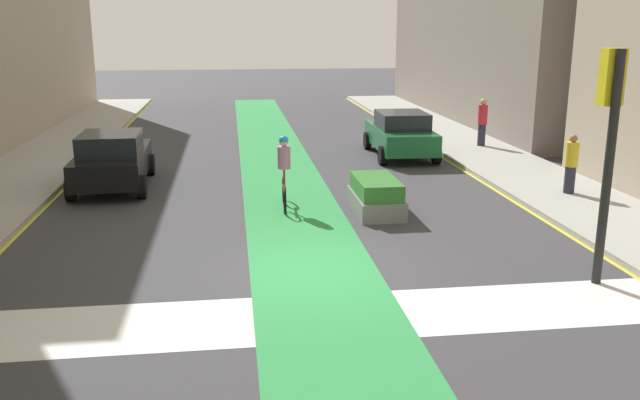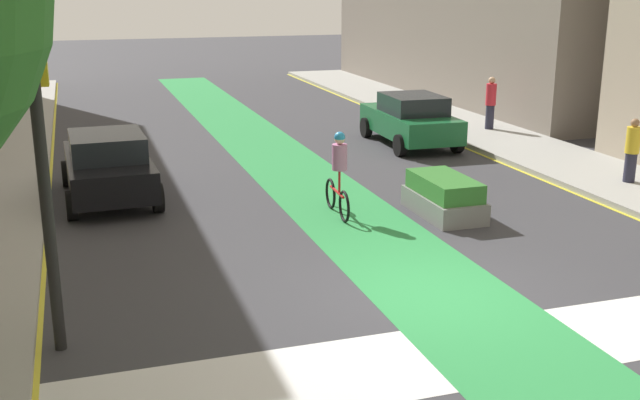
{
  "view_description": "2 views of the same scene",
  "coord_description": "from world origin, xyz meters",
  "px_view_note": "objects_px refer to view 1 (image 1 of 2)",
  "views": [
    {
      "loc": [
        -1.23,
        -11.65,
        4.44
      ],
      "look_at": [
        0.6,
        2.24,
        0.79
      ],
      "focal_mm": 37.63,
      "sensor_mm": 36.0,
      "label": 1
    },
    {
      "loc": [
        -5.2,
        -10.34,
        4.86
      ],
      "look_at": [
        -0.83,
        3.19,
        0.79
      ],
      "focal_mm": 42.88,
      "sensor_mm": 36.0,
      "label": 2
    }
  ],
  "objects_px": {
    "cyclist_in_lane": "(284,171)",
    "car_green_right_far": "(401,134)",
    "pedestrian_sidewalk_right_a": "(482,122)",
    "traffic_signal_near_right": "(610,122)",
    "pedestrian_sidewalk_right_b": "(571,164)",
    "median_planter": "(376,196)",
    "car_black_left_far": "(112,160)"
  },
  "relations": [
    {
      "from": "car_green_right_far",
      "to": "traffic_signal_near_right",
      "type": "bearing_deg",
      "value": -87.41
    },
    {
      "from": "cyclist_in_lane",
      "to": "pedestrian_sidewalk_right_b",
      "type": "relative_size",
      "value": 1.19
    },
    {
      "from": "pedestrian_sidewalk_right_a",
      "to": "pedestrian_sidewalk_right_b",
      "type": "distance_m",
      "value": 7.26
    },
    {
      "from": "traffic_signal_near_right",
      "to": "pedestrian_sidewalk_right_b",
      "type": "relative_size",
      "value": 2.61
    },
    {
      "from": "pedestrian_sidewalk_right_a",
      "to": "car_green_right_far",
      "type": "bearing_deg",
      "value": -164.45
    },
    {
      "from": "car_black_left_far",
      "to": "pedestrian_sidewalk_right_b",
      "type": "bearing_deg",
      "value": -13.24
    },
    {
      "from": "pedestrian_sidewalk_right_a",
      "to": "median_planter",
      "type": "xyz_separation_m",
      "value": [
        -5.66,
        -7.91,
        -0.63
      ]
    },
    {
      "from": "pedestrian_sidewalk_right_a",
      "to": "cyclist_in_lane",
      "type": "bearing_deg",
      "value": -137.12
    },
    {
      "from": "car_black_left_far",
      "to": "pedestrian_sidewalk_right_a",
      "type": "distance_m",
      "value": 13.21
    },
    {
      "from": "traffic_signal_near_right",
      "to": "car_green_right_far",
      "type": "bearing_deg",
      "value": 92.59
    },
    {
      "from": "traffic_signal_near_right",
      "to": "car_black_left_far",
      "type": "relative_size",
      "value": 0.96
    },
    {
      "from": "cyclist_in_lane",
      "to": "pedestrian_sidewalk_right_b",
      "type": "height_order",
      "value": "cyclist_in_lane"
    },
    {
      "from": "pedestrian_sidewalk_right_b",
      "to": "pedestrian_sidewalk_right_a",
      "type": "bearing_deg",
      "value": 87.52
    },
    {
      "from": "car_green_right_far",
      "to": "pedestrian_sidewalk_right_b",
      "type": "bearing_deg",
      "value": -64.83
    },
    {
      "from": "car_black_left_far",
      "to": "pedestrian_sidewalk_right_b",
      "type": "height_order",
      "value": "pedestrian_sidewalk_right_b"
    },
    {
      "from": "cyclist_in_lane",
      "to": "median_planter",
      "type": "distance_m",
      "value": 2.35
    },
    {
      "from": "car_green_right_far",
      "to": "cyclist_in_lane",
      "type": "relative_size",
      "value": 2.29
    },
    {
      "from": "traffic_signal_near_right",
      "to": "median_planter",
      "type": "xyz_separation_m",
      "value": [
        -2.91,
        4.97,
        -2.46
      ]
    },
    {
      "from": "car_black_left_far",
      "to": "cyclist_in_lane",
      "type": "relative_size",
      "value": 2.29
    },
    {
      "from": "car_black_left_far",
      "to": "traffic_signal_near_right",
      "type": "bearing_deg",
      "value": -41.18
    },
    {
      "from": "pedestrian_sidewalk_right_a",
      "to": "traffic_signal_near_right",
      "type": "bearing_deg",
      "value": -102.04
    },
    {
      "from": "cyclist_in_lane",
      "to": "pedestrian_sidewalk_right_a",
      "type": "relative_size",
      "value": 1.08
    },
    {
      "from": "car_black_left_far",
      "to": "median_planter",
      "type": "height_order",
      "value": "car_black_left_far"
    },
    {
      "from": "traffic_signal_near_right",
      "to": "car_black_left_far",
      "type": "height_order",
      "value": "traffic_signal_near_right"
    },
    {
      "from": "median_planter",
      "to": "car_green_right_far",
      "type": "bearing_deg",
      "value": 71.25
    },
    {
      "from": "median_planter",
      "to": "pedestrian_sidewalk_right_a",
      "type": "bearing_deg",
      "value": 54.39
    },
    {
      "from": "pedestrian_sidewalk_right_a",
      "to": "median_planter",
      "type": "relative_size",
      "value": 0.82
    },
    {
      "from": "traffic_signal_near_right",
      "to": "pedestrian_sidewalk_right_a",
      "type": "relative_size",
      "value": 2.37
    },
    {
      "from": "pedestrian_sidewalk_right_a",
      "to": "pedestrian_sidewalk_right_b",
      "type": "height_order",
      "value": "pedestrian_sidewalk_right_a"
    },
    {
      "from": "cyclist_in_lane",
      "to": "pedestrian_sidewalk_right_b",
      "type": "distance_m",
      "value": 7.55
    },
    {
      "from": "cyclist_in_lane",
      "to": "car_green_right_far",
      "type": "bearing_deg",
      "value": 54.4
    },
    {
      "from": "pedestrian_sidewalk_right_b",
      "to": "median_planter",
      "type": "height_order",
      "value": "pedestrian_sidewalk_right_b"
    }
  ]
}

